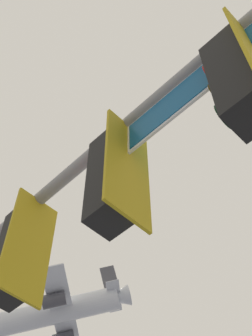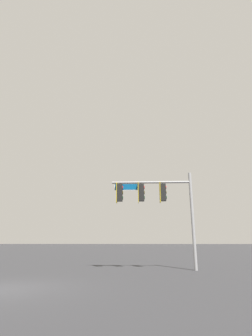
{
  "view_description": "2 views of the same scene",
  "coord_description": "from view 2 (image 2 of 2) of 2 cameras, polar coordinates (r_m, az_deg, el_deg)",
  "views": [
    {
      "loc": [
        -3.26,
        -8.52,
        1.41
      ],
      "look_at": [
        -5.97,
        -5.78,
        6.44
      ],
      "focal_mm": 50.0,
      "sensor_mm": 36.0,
      "label": 1
    },
    {
      "loc": [
        -4.87,
        9.86,
        1.62
      ],
      "look_at": [
        -4.16,
        -7.61,
        6.56
      ],
      "focal_mm": 28.0,
      "sensor_mm": 36.0,
      "label": 2
    }
  ],
  "objects": [
    {
      "name": "ground_plane",
      "position": [
        11.11,
        -25.82,
        -22.73
      ],
      "size": [
        400.0,
        400.0,
        0.0
      ],
      "primitive_type": "plane",
      "color": "#2D2D30"
    },
    {
      "name": "signal_pole_near",
      "position": [
        16.86,
        6.39,
        -6.54
      ],
      "size": [
        5.14,
        0.54,
        5.93
      ],
      "color": "gray",
      "rests_on": "ground_plane"
    }
  ]
}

